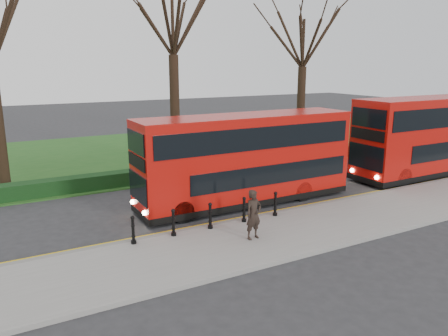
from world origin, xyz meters
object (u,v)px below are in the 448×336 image
pedestrian (254,215)px  bus_rear (437,136)px  bollard_row (210,216)px  bus_lead (246,160)px

pedestrian → bus_rear: bearing=5.0°
bollard_row → pedestrian: (0.94, -1.66, 0.42)m
bus_lead → bus_rear: 12.81m
bollard_row → bus_lead: size_ratio=0.60×
bus_rear → pedestrian: bearing=-166.6°
bollard_row → pedestrian: pedestrian is taller
bus_rear → bollard_row: bearing=-173.1°
bus_lead → bus_rear: size_ratio=0.91×
bus_rear → pedestrian: size_ratio=6.18×
bus_rear → bus_lead: bearing=177.4°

